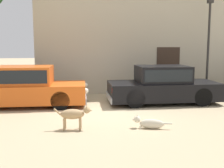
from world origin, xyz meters
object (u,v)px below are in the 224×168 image
(parked_sedan_second, at_px, (163,85))
(stray_dog_spotted, at_px, (74,114))
(street_lamp, at_px, (209,34))
(parked_sedan_nearest, at_px, (25,86))
(stray_dog_tan, at_px, (149,123))

(parked_sedan_second, height_order, stray_dog_spotted, parked_sedan_second)
(street_lamp, bearing_deg, parked_sedan_nearest, -169.83)
(stray_dog_spotted, height_order, stray_dog_tan, stray_dog_spotted)
(stray_dog_spotted, distance_m, stray_dog_tan, 1.98)
(street_lamp, bearing_deg, parked_sedan_second, -148.93)
(parked_sedan_nearest, distance_m, parked_sedan_second, 5.10)
(parked_sedan_nearest, bearing_deg, stray_dog_spotted, -59.06)
(stray_dog_spotted, xyz_separation_m, stray_dog_tan, (1.95, -0.17, -0.26))
(stray_dog_tan, bearing_deg, parked_sedan_second, -97.41)
(parked_sedan_nearest, distance_m, stray_dog_tan, 4.99)
(stray_dog_spotted, bearing_deg, parked_sedan_nearest, 124.75)
(parked_sedan_second, bearing_deg, parked_sedan_nearest, 179.09)
(parked_sedan_nearest, height_order, stray_dog_spotted, parked_sedan_nearest)
(parked_sedan_second, relative_size, stray_dog_spotted, 4.24)
(stray_dog_spotted, distance_m, street_lamp, 7.75)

